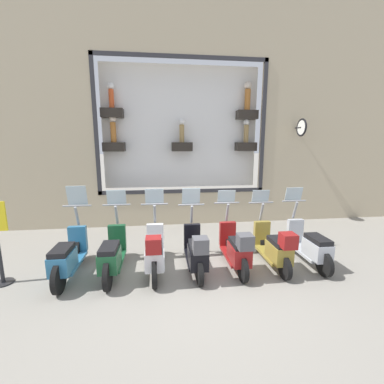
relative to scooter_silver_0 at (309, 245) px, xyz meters
name	(u,v)px	position (x,y,z in m)	size (l,w,h in m)	color
ground_plane	(198,276)	(-0.25, 2.51, -0.43)	(120.00, 120.00, 0.00)	gray
building_facade	(182,114)	(3.35, 2.51, 3.10)	(1.20, 36.00, 7.00)	tan
scooter_silver_0	(309,245)	(0.00, 0.00, 0.00)	(1.80, 0.61, 1.58)	black
scooter_olive_1	(274,247)	(-0.07, 0.84, 0.03)	(1.79, 0.60, 1.54)	black
scooter_red_2	(236,248)	(-0.06, 1.69, 0.04)	(1.80, 0.60, 1.55)	black
scooter_black_3	(196,251)	(-0.07, 2.53, 0.03)	(1.79, 0.61, 1.62)	black
scooter_white_4	(155,252)	(-0.06, 3.37, 0.05)	(1.81, 0.60, 1.62)	black
scooter_green_5	(112,254)	(0.01, 4.21, 0.02)	(1.81, 0.61, 1.61)	black
scooter_teal_6	(68,256)	(0.01, 5.06, 0.02)	(1.81, 0.61, 1.73)	black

